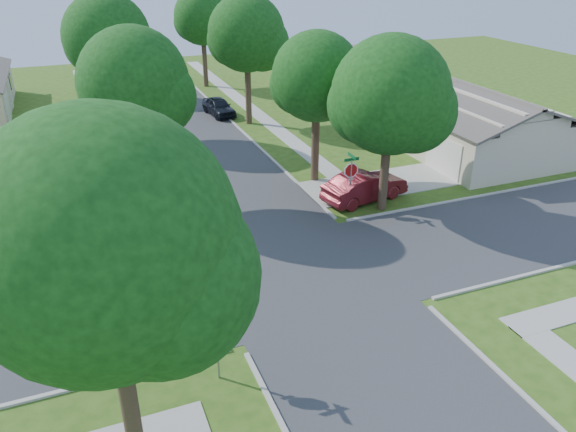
{
  "coord_description": "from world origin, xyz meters",
  "views": [
    {
      "loc": [
        -7.7,
        -18.08,
        12.27
      ],
      "look_at": [
        0.35,
        2.15,
        1.6
      ],
      "focal_mm": 35.0,
      "sensor_mm": 36.0,
      "label": 1
    }
  ],
  "objects_px": {
    "tree_w_mid": "(108,41)",
    "car_curb_east": "(219,107)",
    "tree_e_near": "(318,81)",
    "car_driveway": "(365,186)",
    "tree_sw_corner": "(108,254)",
    "car_curb_west": "(116,67)",
    "stop_sign_ne": "(351,173)",
    "house_ne_far": "(338,71)",
    "tree_w_near": "(135,87)",
    "tree_ne_corner": "(391,101)",
    "house_ne_near": "(459,124)",
    "tree_w_far": "(94,30)",
    "tree_e_mid": "(247,37)",
    "tree_e_far": "(203,20)",
    "stop_sign_sw": "(216,325)"
  },
  "relations": [
    {
      "from": "tree_w_mid",
      "to": "car_curb_east",
      "type": "height_order",
      "value": "tree_w_mid"
    },
    {
      "from": "tree_e_near",
      "to": "car_curb_east",
      "type": "bearing_deg",
      "value": 95.92
    },
    {
      "from": "car_driveway",
      "to": "car_curb_east",
      "type": "xyz_separation_m",
      "value": [
        -2.8,
        18.48,
        -0.1
      ]
    },
    {
      "from": "tree_sw_corner",
      "to": "car_curb_east",
      "type": "bearing_deg",
      "value": 71.05
    },
    {
      "from": "car_curb_west",
      "to": "stop_sign_ne",
      "type": "bearing_deg",
      "value": 108.05
    },
    {
      "from": "tree_w_mid",
      "to": "house_ne_far",
      "type": "height_order",
      "value": "tree_w_mid"
    },
    {
      "from": "tree_w_near",
      "to": "tree_ne_corner",
      "type": "height_order",
      "value": "tree_w_near"
    },
    {
      "from": "tree_w_mid",
      "to": "stop_sign_ne",
      "type": "bearing_deg",
      "value": -60.2
    },
    {
      "from": "stop_sign_ne",
      "to": "house_ne_near",
      "type": "distance_m",
      "value": 12.94
    },
    {
      "from": "car_driveway",
      "to": "stop_sign_ne",
      "type": "bearing_deg",
      "value": 109.64
    },
    {
      "from": "tree_w_near",
      "to": "tree_e_near",
      "type": "bearing_deg",
      "value": -0.0
    },
    {
      "from": "house_ne_far",
      "to": "tree_e_near",
      "type": "bearing_deg",
      "value": -119.35
    },
    {
      "from": "tree_ne_corner",
      "to": "car_driveway",
      "type": "distance_m",
      "value": 5.0
    },
    {
      "from": "tree_w_mid",
      "to": "tree_w_near",
      "type": "bearing_deg",
      "value": -90.02
    },
    {
      "from": "car_driveway",
      "to": "car_curb_west",
      "type": "distance_m",
      "value": 38.42
    },
    {
      "from": "stop_sign_ne",
      "to": "tree_sw_corner",
      "type": "distance_m",
      "value": 17.38
    },
    {
      "from": "tree_w_far",
      "to": "house_ne_far",
      "type": "relative_size",
      "value": 0.59
    },
    {
      "from": "stop_sign_ne",
      "to": "house_ne_far",
      "type": "distance_m",
      "value": 26.8
    },
    {
      "from": "car_driveway",
      "to": "tree_w_far",
      "type": "bearing_deg",
      "value": 8.52
    },
    {
      "from": "tree_sw_corner",
      "to": "car_driveway",
      "type": "relative_size",
      "value": 2.02
    },
    {
      "from": "tree_w_mid",
      "to": "house_ne_near",
      "type": "relative_size",
      "value": 0.7
    },
    {
      "from": "tree_sw_corner",
      "to": "house_ne_near",
      "type": "bearing_deg",
      "value": 37.52
    },
    {
      "from": "house_ne_far",
      "to": "car_driveway",
      "type": "height_order",
      "value": "house_ne_far"
    },
    {
      "from": "tree_e_near",
      "to": "house_ne_near",
      "type": "distance_m",
      "value": 12.14
    },
    {
      "from": "stop_sign_ne",
      "to": "tree_w_near",
      "type": "relative_size",
      "value": 0.33
    },
    {
      "from": "stop_sign_ne",
      "to": "tree_e_near",
      "type": "relative_size",
      "value": 0.36
    },
    {
      "from": "tree_e_mid",
      "to": "tree_e_far",
      "type": "distance_m",
      "value": 13.0
    },
    {
      "from": "house_ne_far",
      "to": "tree_w_mid",
      "type": "bearing_deg",
      "value": -158.83
    },
    {
      "from": "tree_e_mid",
      "to": "tree_ne_corner",
      "type": "bearing_deg",
      "value": -84.55
    },
    {
      "from": "tree_ne_corner",
      "to": "car_curb_west",
      "type": "height_order",
      "value": "tree_ne_corner"
    },
    {
      "from": "house_ne_far",
      "to": "car_curb_east",
      "type": "relative_size",
      "value": 3.4
    },
    {
      "from": "stop_sign_sw",
      "to": "stop_sign_ne",
      "type": "relative_size",
      "value": 1.0
    },
    {
      "from": "stop_sign_sw",
      "to": "tree_e_far",
      "type": "height_order",
      "value": "tree_e_far"
    },
    {
      "from": "stop_sign_sw",
      "to": "tree_e_mid",
      "type": "distance_m",
      "value": 27.71
    },
    {
      "from": "stop_sign_ne",
      "to": "tree_w_near",
      "type": "height_order",
      "value": "tree_w_near"
    },
    {
      "from": "tree_sw_corner",
      "to": "house_ne_far",
      "type": "relative_size",
      "value": 0.7
    },
    {
      "from": "tree_w_far",
      "to": "stop_sign_sw",
      "type": "bearing_deg",
      "value": -90.07
    },
    {
      "from": "tree_e_near",
      "to": "tree_ne_corner",
      "type": "height_order",
      "value": "tree_ne_corner"
    },
    {
      "from": "house_ne_far",
      "to": "tree_sw_corner",
      "type": "bearing_deg",
      "value": -123.06
    },
    {
      "from": "stop_sign_ne",
      "to": "tree_e_far",
      "type": "distance_m",
      "value": 29.57
    },
    {
      "from": "stop_sign_sw",
      "to": "tree_w_near",
      "type": "distance_m",
      "value": 14.3
    },
    {
      "from": "stop_sign_ne",
      "to": "tree_e_near",
      "type": "height_order",
      "value": "tree_e_near"
    },
    {
      "from": "tree_sw_corner",
      "to": "stop_sign_sw",
      "type": "bearing_deg",
      "value": 39.97
    },
    {
      "from": "stop_sign_ne",
      "to": "tree_e_far",
      "type": "relative_size",
      "value": 0.34
    },
    {
      "from": "stop_sign_sw",
      "to": "house_ne_near",
      "type": "height_order",
      "value": "house_ne_near"
    },
    {
      "from": "tree_e_far",
      "to": "tree_ne_corner",
      "type": "distance_m",
      "value": 29.85
    },
    {
      "from": "stop_sign_ne",
      "to": "car_curb_east",
      "type": "relative_size",
      "value": 0.74
    },
    {
      "from": "tree_w_mid",
      "to": "tree_sw_corner",
      "type": "height_order",
      "value": "tree_w_mid"
    },
    {
      "from": "tree_w_far",
      "to": "house_ne_near",
      "type": "xyz_separation_m",
      "value": [
        20.64,
        -23.01,
        -3.99
      ]
    },
    {
      "from": "car_driveway",
      "to": "stop_sign_sw",
      "type": "bearing_deg",
      "value": 121.67
    }
  ]
}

